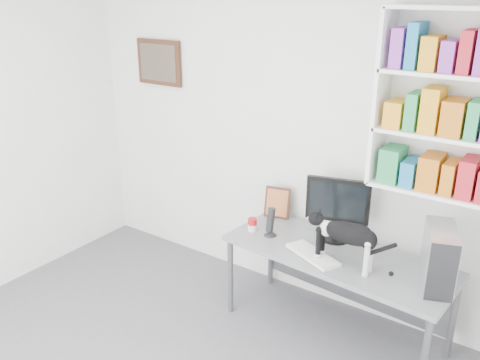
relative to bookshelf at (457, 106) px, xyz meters
The scene contains 11 objects.
room 2.37m from the bookshelf, 127.12° to the right, with size 4.01×4.01×2.70m.
bookshelf is the anchor object (origin of this frame).
wall_art 2.70m from the bookshelf, behind, with size 0.52×0.04×0.42m, color #462316.
desk 1.64m from the bookshelf, 155.77° to the right, with size 1.71×0.66×0.71m, color gray.
monitor 1.15m from the bookshelf, behind, with size 0.49×0.23×0.52m, color black.
keyboard 1.41m from the bookshelf, 150.07° to the right, with size 0.44×0.17×0.03m, color silver.
pc_tower 0.98m from the bookshelf, 72.86° to the right, with size 0.18×0.41×0.41m, color silver.
speaker 1.59m from the bookshelf, 165.23° to the right, with size 0.11×0.11×0.24m, color black.
leaning_print 1.66m from the bookshelf, behind, with size 0.22×0.09×0.27m, color #462316.
soup_can 1.76m from the bookshelf, 166.51° to the right, with size 0.07×0.07×0.11m, color #B80F17.
cat 1.16m from the bookshelf, 139.17° to the right, with size 0.59×0.16×0.36m, color black, non-canonical shape.
Camera 1 is at (2.08, -1.58, 2.57)m, focal length 38.00 mm.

